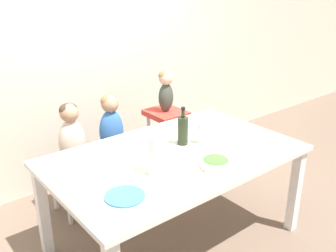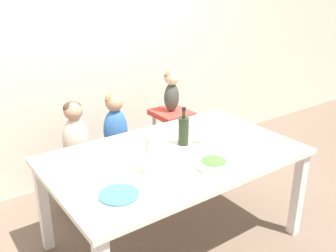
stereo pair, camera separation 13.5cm
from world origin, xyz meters
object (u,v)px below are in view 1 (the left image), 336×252
object	(u,v)px
person_child_center	(111,123)
dinner_plate_back_left	(92,157)
paper_towel_roll	(156,156)
wine_bottle	(183,130)
wine_glass_near	(203,127)
wine_glass_far	(157,133)
person_baby_right	(166,88)
person_child_left	(71,134)
salad_bowl_large	(216,163)
chair_far_left	(75,171)
dinner_plate_front_left	(125,196)
chair_right_highchair	(166,126)
chair_far_center	(113,159)

from	to	relation	value
person_child_center	dinner_plate_back_left	distance (m)	0.68
paper_towel_roll	wine_bottle	bearing A→B (deg)	28.91
paper_towel_roll	wine_glass_near	distance (m)	0.57
wine_glass_far	dinner_plate_back_left	bearing A→B (deg)	157.78
person_baby_right	person_child_left	bearing A→B (deg)	-179.97
wine_glass_far	salad_bowl_large	bearing A→B (deg)	-75.00
chair_far_left	dinner_plate_front_left	xyz separation A→B (m)	(-0.18, -1.07, 0.36)
person_baby_right	salad_bowl_large	xyz separation A→B (m)	(-0.50, -1.15, -0.15)
person_child_left	person_baby_right	bearing A→B (deg)	0.03
person_baby_right	salad_bowl_large	distance (m)	1.26
salad_bowl_large	wine_glass_far	bearing A→B (deg)	105.00
chair_right_highchair	paper_towel_roll	size ratio (longest dim) A/B	2.80
person_child_left	person_child_center	size ratio (longest dim) A/B	1.00
person_child_center	dinner_plate_front_left	world-z (taller)	person_child_center
paper_towel_roll	chair_far_center	bearing A→B (deg)	75.50
chair_far_left	chair_right_highchair	distance (m)	0.98
person_baby_right	dinner_plate_back_left	distance (m)	1.18
wine_glass_far	wine_bottle	bearing A→B (deg)	-12.30
wine_bottle	salad_bowl_large	world-z (taller)	wine_bottle
chair_far_center	paper_towel_roll	world-z (taller)	paper_towel_roll
dinner_plate_front_left	wine_glass_far	bearing A→B (deg)	36.70
person_baby_right	wine_bottle	bearing A→B (deg)	-120.16
person_baby_right	chair_right_highchair	bearing A→B (deg)	-90.00
chair_far_center	wine_glass_near	bearing A→B (deg)	-69.63
chair_right_highchair	salad_bowl_large	bearing A→B (deg)	-113.81
chair_far_left	wine_glass_near	xyz separation A→B (m)	(0.66, -0.81, 0.48)
chair_right_highchair	person_child_center	bearing A→B (deg)	179.91
chair_far_center	person_baby_right	bearing A→B (deg)	0.14
chair_far_center	person_child_center	world-z (taller)	person_child_center
wine_bottle	dinner_plate_back_left	xyz separation A→B (m)	(-0.62, 0.22, -0.11)
chair_far_left	person_child_left	distance (m)	0.34
person_child_center	wine_glass_far	xyz separation A→B (m)	(-0.03, -0.69, 0.14)
chair_far_left	chair_far_center	xyz separation A→B (m)	(0.36, 0.00, 0.00)
person_child_center	dinner_plate_back_left	size ratio (longest dim) A/B	2.27
person_child_left	paper_towel_roll	size ratio (longest dim) A/B	2.11
person_child_left	wine_glass_far	xyz separation A→B (m)	(0.33, -0.69, 0.14)
person_child_center	salad_bowl_large	world-z (taller)	person_child_center
person_baby_right	wine_glass_far	xyz separation A→B (m)	(-0.63, -0.69, -0.06)
person_child_left	salad_bowl_large	size ratio (longest dim) A/B	2.70
person_child_center	chair_far_left	bearing A→B (deg)	-179.84
person_child_center	person_baby_right	bearing A→B (deg)	0.04
paper_towel_roll	chair_far_left	bearing A→B (deg)	96.76
wine_glass_far	dinner_plate_back_left	size ratio (longest dim) A/B	0.79
chair_far_left	paper_towel_roll	world-z (taller)	paper_towel_roll
person_baby_right	paper_towel_roll	world-z (taller)	person_baby_right
chair_right_highchair	wine_glass_far	world-z (taller)	wine_glass_far
person_child_left	chair_far_left	bearing A→B (deg)	-90.00
wine_glass_far	chair_right_highchair	bearing A→B (deg)	47.52
chair_far_left	person_child_left	world-z (taller)	person_child_left
dinner_plate_front_left	person_child_center	bearing A→B (deg)	62.94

